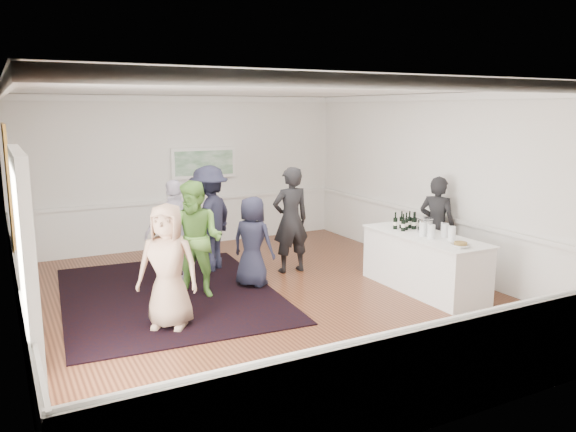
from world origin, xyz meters
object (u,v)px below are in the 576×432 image
guest_navy (253,242)px  nut_bowl (460,245)px  bartender (437,226)px  ice_bucket (425,226)px  guest_tan (168,266)px  guest_lilac (177,233)px  guest_dark_b (291,220)px  serving_table (424,262)px  guest_dark_a (209,219)px  guest_green (196,240)px

guest_navy → nut_bowl: guest_navy is taller
bartender → ice_bucket: bearing=96.3°
guest_tan → guest_lilac: bearing=103.1°
guest_dark_b → ice_bucket: size_ratio=7.37×
guest_tan → nut_bowl: bearing=16.1°
serving_table → ice_bucket: (0.10, 0.13, 0.57)m
guest_dark_a → guest_navy: guest_dark_a is taller
serving_table → guest_green: 3.69m
guest_dark_a → guest_green: bearing=22.4°
guest_tan → guest_dark_b: (2.70, 1.59, 0.10)m
guest_dark_a → guest_dark_b: size_ratio=1.01×
guest_dark_a → ice_bucket: (2.79, -2.59, 0.07)m
guest_lilac → guest_dark_a: 1.01m
bartender → guest_dark_a: size_ratio=0.92×
serving_table → guest_lilac: size_ratio=1.27×
guest_tan → guest_navy: size_ratio=1.13×
serving_table → guest_dark_a: size_ratio=1.18×
guest_navy → nut_bowl: 3.29m
guest_dark_a → ice_bucket: guest_dark_a is taller
guest_green → guest_dark_b: guest_dark_b is taller
guest_green → guest_lilac: guest_green is taller
guest_lilac → guest_green: bearing=100.7°
guest_lilac → ice_bucket: guest_lilac is taller
serving_table → guest_tan: guest_tan is taller
guest_navy → ice_bucket: 2.85m
bartender → nut_bowl: bearing=122.2°
bartender → guest_navy: 3.27m
guest_lilac → guest_navy: bearing=152.4°
guest_green → guest_dark_b: (1.95, 0.53, 0.04)m
guest_tan → guest_dark_a: guest_dark_a is taller
guest_dark_b → guest_green: bearing=16.6°
guest_green → guest_navy: (0.99, 0.07, -0.16)m
guest_lilac → bartender: bearing=161.0°
guest_dark_b → nut_bowl: guest_dark_b is taller
guest_dark_b → nut_bowl: (1.31, -2.84, 0.00)m
guest_lilac → guest_dark_b: size_ratio=0.94×
ice_bucket → serving_table: bearing=-128.5°
guest_green → guest_navy: guest_green is taller
guest_tan → guest_navy: bearing=66.2°
guest_tan → guest_lilac: 1.84m
serving_table → guest_dark_b: (-1.42, 1.96, 0.49)m
bartender → guest_dark_a: guest_dark_a is taller
bartender → ice_bucket: 0.80m
guest_navy → guest_lilac: bearing=24.6°
guest_green → ice_bucket: size_ratio=7.06×
guest_green → ice_bucket: bearing=23.7°
bartender → guest_navy: bearing=46.4°
guest_navy → nut_bowl: size_ratio=5.54×
guest_tan → guest_lilac: (0.64, 1.73, 0.04)m
guest_navy → guest_dark_b: bearing=-101.1°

